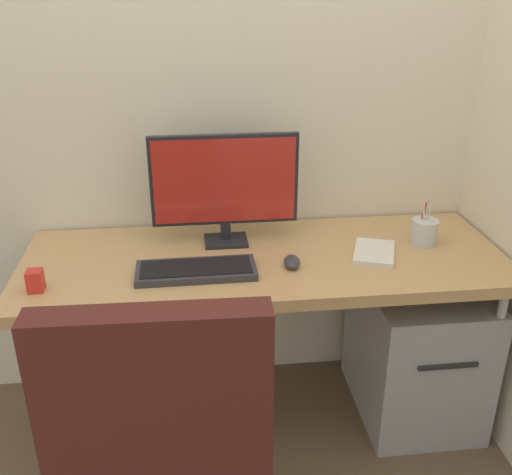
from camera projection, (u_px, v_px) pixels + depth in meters
ground_plane at (264, 415)px, 2.32m from camera, size 8.00×8.00×0.00m
wall_back at (253, 36)px, 2.06m from camera, size 3.35×0.04×2.80m
desk at (265, 266)px, 2.05m from camera, size 1.67×0.62×0.70m
office_chair at (169, 469)px, 1.38m from camera, size 0.62×0.64×1.06m
filing_cabinet at (415, 347)px, 2.27m from camera, size 0.42×0.55×0.55m
monitor at (225, 183)px, 2.05m from camera, size 0.52×0.12×0.40m
keyboard at (196, 270)px, 1.91m from camera, size 0.39×0.16×0.03m
mouse at (292, 262)px, 1.95m from camera, size 0.06×0.10×0.03m
pen_holder at (424, 232)px, 2.11m from camera, size 0.10×0.10×0.16m
notebook at (374, 253)px, 2.04m from camera, size 0.19×0.23×0.02m
desk_clamp_accessory at (35, 281)px, 1.80m from camera, size 0.05×0.05×0.07m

